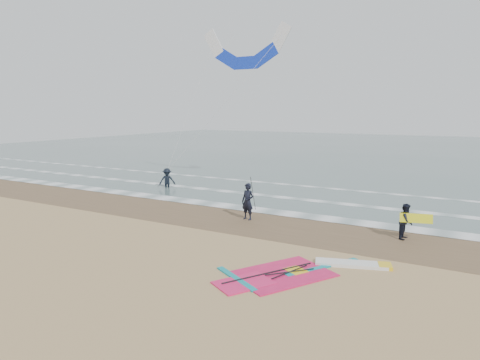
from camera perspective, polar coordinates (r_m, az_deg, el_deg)
The scene contains 11 objects.
ground at distance 15.83m, azimuth -5.00°, elevation -10.83°, with size 120.00×120.00×0.00m, color tan.
sea_water at distance 61.07m, azimuth 21.35°, elevation 3.56°, with size 120.00×80.00×0.02m, color #47605E.
wet_sand_band at distance 20.82m, azimuth 4.40°, elevation -5.86°, with size 120.00×5.00×0.01m, color brown.
foam_waterline at distance 24.79m, azimuth 8.76°, elevation -3.41°, with size 120.00×9.15×0.02m.
windsurf_rig at distance 14.94m, azimuth 8.29°, elevation -12.00°, with size 5.37×5.09×0.13m.
person_standing at distance 21.37m, azimuth 1.03°, elevation -2.89°, with size 0.68×0.44×1.85m, color black.
person_walking at distance 19.57m, azimuth 21.26°, elevation -5.16°, with size 0.74×0.58×1.53m, color black.
person_wading at distance 30.53m, azimuth -9.71°, elevation 0.57°, with size 1.13×0.65×1.75m, color black.
held_pole at distance 21.15m, azimuth 1.75°, elevation -1.83°, with size 0.17×0.86×1.82m.
carried_kiteboard at distance 19.38m, azimuth 22.43°, elevation -4.75°, with size 1.30×0.51×0.39m.
surf_kite at distance 31.62m, azimuth 0.71°, elevation 16.72°, with size 7.57×4.18×10.19m.
Camera 1 is at (8.44, -12.24, 5.43)m, focal length 32.00 mm.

